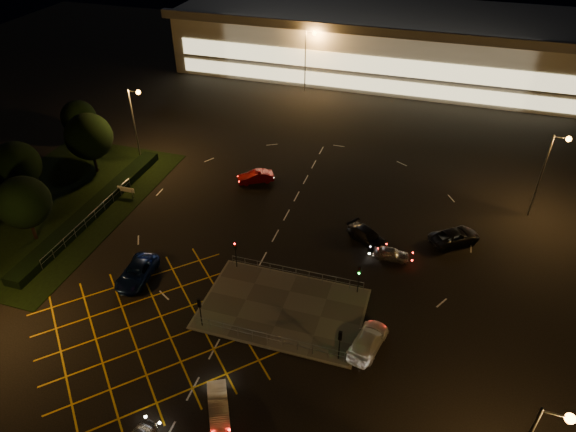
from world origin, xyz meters
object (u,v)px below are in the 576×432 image
(car_circ_red, at_px, (256,177))
(car_approach_white, at_px, (368,341))
(signal_se, at_px, (340,340))
(car_far_dkgrey, at_px, (368,236))
(signal_nw, at_px, (236,249))
(car_left_blue, at_px, (137,272))
(signal_sw, at_px, (200,307))
(car_east_grey, at_px, (455,236))
(car_queue_white, at_px, (218,405))
(signal_ne, at_px, (359,274))
(car_right_silver, at_px, (391,254))

(car_circ_red, distance_m, car_approach_white, 28.02)
(signal_se, xyz_separation_m, car_far_dkgrey, (-0.47, 15.91, -1.65))
(signal_nw, height_order, car_left_blue, signal_nw)
(signal_sw, xyz_separation_m, signal_se, (12.00, 0.00, 0.00))
(car_left_blue, bearing_deg, car_east_grey, 22.70)
(signal_nw, relative_size, car_approach_white, 0.60)
(signal_sw, xyz_separation_m, car_left_blue, (-8.48, 3.72, -1.60))
(signal_sw, bearing_deg, car_queue_white, 123.07)
(signal_nw, distance_m, signal_ne, 12.00)
(signal_se, height_order, car_approach_white, signal_se)
(signal_se, height_order, car_queue_white, signal_se)
(signal_se, bearing_deg, car_circ_red, -56.30)
(car_queue_white, height_order, car_east_grey, car_east_grey)
(signal_sw, relative_size, car_east_grey, 0.58)
(signal_ne, height_order, car_far_dkgrey, signal_ne)
(signal_ne, relative_size, car_east_grey, 0.58)
(signal_nw, relative_size, car_east_grey, 0.58)
(car_circ_red, relative_size, car_approach_white, 0.85)
(car_circ_red, bearing_deg, signal_nw, -16.61)
(signal_sw, relative_size, car_queue_white, 0.77)
(signal_nw, relative_size, car_right_silver, 0.87)
(signal_nw, height_order, car_east_grey, signal_nw)
(signal_ne, distance_m, car_right_silver, 6.54)
(signal_se, relative_size, car_left_blue, 0.57)
(car_queue_white, height_order, car_left_blue, car_left_blue)
(signal_ne, distance_m, car_queue_white, 16.92)
(signal_ne, relative_size, car_approach_white, 0.60)
(signal_nw, relative_size, signal_ne, 1.00)
(car_left_blue, relative_size, car_circ_red, 1.25)
(signal_se, height_order, car_east_grey, signal_se)
(signal_se, distance_m, car_circ_red, 28.45)
(car_approach_white, bearing_deg, car_east_grey, -97.78)
(signal_sw, xyz_separation_m, car_queue_white, (4.67, -7.17, -1.69))
(car_far_dkgrey, relative_size, car_east_grey, 0.91)
(signal_ne, height_order, car_queue_white, signal_ne)
(car_left_blue, height_order, car_far_dkgrey, car_left_blue)
(car_left_blue, xyz_separation_m, car_east_grey, (28.70, 14.77, -0.01))
(car_queue_white, relative_size, car_right_silver, 1.13)
(signal_nw, bearing_deg, car_far_dkgrey, 34.49)
(car_far_dkgrey, bearing_deg, signal_se, -142.63)
(car_east_grey, bearing_deg, signal_sw, 94.59)
(signal_sw, height_order, car_left_blue, signal_sw)
(car_queue_white, bearing_deg, signal_ne, 36.36)
(signal_nw, bearing_deg, car_approach_white, -23.22)
(signal_nw, relative_size, car_left_blue, 0.57)
(signal_nw, distance_m, car_right_silver, 15.52)
(car_far_dkgrey, distance_m, car_approach_white, 14.16)
(car_circ_red, xyz_separation_m, car_east_grey, (23.97, -5.14, 0.02))
(signal_se, relative_size, car_far_dkgrey, 0.64)
(car_right_silver, bearing_deg, signal_nw, 110.31)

